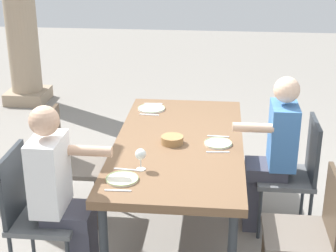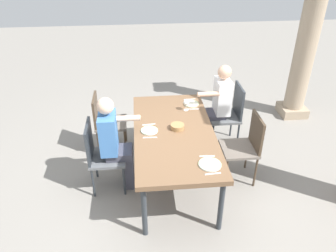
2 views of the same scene
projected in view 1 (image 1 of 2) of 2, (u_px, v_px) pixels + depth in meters
ground_plane at (178, 225)px, 4.36m from camera, size 16.00×16.00×0.00m
dining_table at (179, 148)px, 4.11m from camera, size 1.97×0.98×0.75m
chair_west_north at (33, 208)px, 3.54m from camera, size 0.44×0.44×0.96m
chair_west_south at (311, 227)px, 3.38m from camera, size 0.44×0.44×0.89m
chair_mid_north at (67, 158)px, 4.31m from camera, size 0.44×0.44×0.93m
chair_mid_south at (296, 169)px, 4.14m from camera, size 0.44×0.44×0.93m
diner_woman_green at (273, 150)px, 4.10m from camera, size 0.35×0.49×1.27m
diner_man_white at (61, 192)px, 3.47m from camera, size 0.35×0.49×1.28m
plate_0 at (122, 179)px, 3.48m from camera, size 0.22×0.22×0.02m
wine_glass_0 at (141, 155)px, 3.59m from camera, size 0.08×0.08×0.15m
fork_0 at (118, 190)px, 3.35m from camera, size 0.02×0.17×0.01m
spoon_0 at (126, 169)px, 3.62m from camera, size 0.03×0.17×0.01m
plate_1 at (218, 143)px, 4.03m from camera, size 0.21×0.21×0.02m
fork_1 at (218, 152)px, 3.89m from camera, size 0.03×0.17×0.01m
spoon_1 at (218, 136)px, 4.17m from camera, size 0.02×0.17×0.01m
plate_2 at (151, 108)px, 4.76m from camera, size 0.24×0.24×0.02m
fork_2 at (149, 115)px, 4.63m from camera, size 0.03×0.17×0.01m
spoon_2 at (154, 103)px, 4.90m from camera, size 0.03×0.17×0.01m
bread_basket at (172, 140)px, 4.04m from camera, size 0.17×0.17×0.06m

